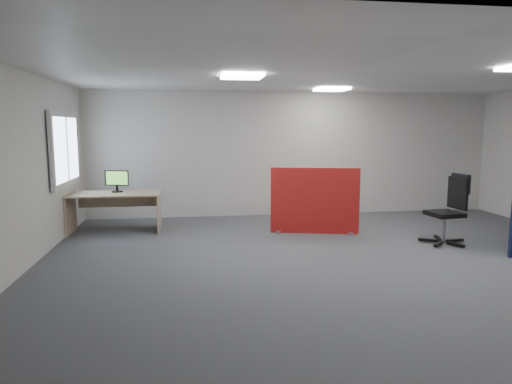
{
  "coord_description": "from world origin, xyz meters",
  "views": [
    {
      "loc": [
        -2.27,
        -6.36,
        1.91
      ],
      "look_at": [
        -1.35,
        0.08,
        1.0
      ],
      "focal_mm": 32.0,
      "sensor_mm": 36.0,
      "label": 1
    }
  ],
  "objects": [
    {
      "name": "wall_left",
      "position": [
        -4.5,
        0.0,
        1.35
      ],
      "size": [
        0.02,
        7.0,
        2.7
      ],
      "primitive_type": "cube",
      "color": "silver",
      "rests_on": "floor"
    },
    {
      "name": "window",
      "position": [
        -4.44,
        2.0,
        1.55
      ],
      "size": [
        0.06,
        1.7,
        1.3
      ],
      "color": "white",
      "rests_on": "wall_left"
    },
    {
      "name": "floor",
      "position": [
        0.0,
        0.0,
        0.0
      ],
      "size": [
        9.0,
        9.0,
        0.0
      ],
      "primitive_type": "plane",
      "color": "#505257",
      "rests_on": "ground"
    },
    {
      "name": "red_divider",
      "position": [
        -0.05,
        1.6,
        0.59
      ],
      "size": [
        1.57,
        0.43,
        1.2
      ],
      "rotation": [
        0.0,
        0.0,
        -0.24
      ],
      "color": "#A91A15",
      "rests_on": "floor"
    },
    {
      "name": "office_chair",
      "position": [
        1.99,
        0.55,
        0.65
      ],
      "size": [
        0.75,
        0.76,
        1.14
      ],
      "rotation": [
        0.0,
        0.0,
        0.11
      ],
      "color": "black",
      "rests_on": "floor"
    },
    {
      "name": "wall_back",
      "position": [
        0.0,
        3.5,
        1.35
      ],
      "size": [
        9.0,
        0.02,
        2.7
      ],
      "primitive_type": "cube",
      "color": "silver",
      "rests_on": "floor"
    },
    {
      "name": "monitor_second",
      "position": [
        -3.65,
        2.36,
        0.95
      ],
      "size": [
        0.44,
        0.2,
        0.41
      ],
      "rotation": [
        0.0,
        0.0,
        -0.24
      ],
      "color": "black",
      "rests_on": "second_desk"
    },
    {
      "name": "ceiling",
      "position": [
        0.0,
        0.0,
        2.7
      ],
      "size": [
        9.0,
        7.0,
        0.02
      ],
      "primitive_type": "cube",
      "color": "white",
      "rests_on": "wall_back"
    },
    {
      "name": "ceiling_lights",
      "position": [
        0.33,
        0.67,
        2.67
      ],
      "size": [
        4.1,
        4.1,
        0.04
      ],
      "color": "white",
      "rests_on": "ceiling"
    },
    {
      "name": "second_desk",
      "position": [
        -3.68,
        2.3,
        0.55
      ],
      "size": [
        1.65,
        0.83,
        0.73
      ],
      "color": "tan",
      "rests_on": "floor"
    }
  ]
}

